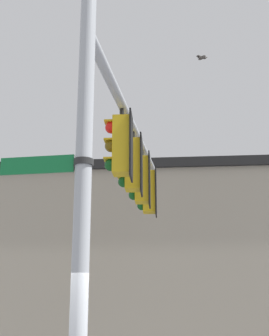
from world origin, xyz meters
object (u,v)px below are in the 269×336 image
traffic_light_mid_outer (141,180)px  bird_flying (202,58)px  traffic_light_nearest_pole (120,145)px  traffic_light_arm_end (148,192)px  traffic_light_mid_inner (132,165)px  street_name_sign (57,164)px

traffic_light_mid_outer → bird_flying: (1.97, -1.68, 4.15)m
traffic_light_nearest_pole → bird_flying: bird_flying is taller
traffic_light_nearest_pole → traffic_light_arm_end: (3.56, -0.36, 0.00)m
traffic_light_mid_inner → traffic_light_mid_outer: size_ratio=1.00×
traffic_light_nearest_pole → traffic_light_mid_inner: size_ratio=1.00×
traffic_light_nearest_pole → traffic_light_mid_outer: bearing=-5.8°
traffic_light_nearest_pole → traffic_light_mid_outer: same height
traffic_light_mid_inner → traffic_light_arm_end: size_ratio=1.00×
traffic_light_arm_end → street_name_sign: size_ratio=1.10×
traffic_light_nearest_pole → traffic_light_arm_end: same height
traffic_light_nearest_pole → traffic_light_mid_inner: same height
traffic_light_mid_inner → traffic_light_mid_outer: 1.19m
traffic_light_mid_inner → street_name_sign: traffic_light_mid_inner is taller
traffic_light_nearest_pole → bird_flying: 6.31m
traffic_light_nearest_pole → traffic_light_mid_inner: bearing=-5.8°
traffic_light_mid_inner → street_name_sign: (-3.51, 0.68, -1.03)m
traffic_light_nearest_pole → bird_flying: bearing=-23.8°
traffic_light_mid_inner → street_name_sign: 3.72m
traffic_light_mid_outer → traffic_light_arm_end: 1.19m
traffic_light_nearest_pole → traffic_light_arm_end: bearing=-5.8°
traffic_light_mid_outer → traffic_light_arm_end: same height
traffic_light_mid_inner → traffic_light_arm_end: (2.37, -0.24, 0.00)m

